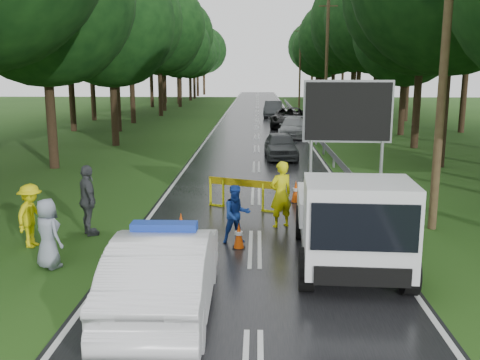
{
  "coord_description": "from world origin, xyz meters",
  "views": [
    {
      "loc": [
        0.05,
        -13.3,
        4.58
      ],
      "look_at": [
        -0.48,
        2.58,
        1.3
      ],
      "focal_mm": 40.0,
      "sensor_mm": 36.0,
      "label": 1
    }
  ],
  "objects_px": {
    "queue_car_second": "(293,127)",
    "police_sedan": "(166,272)",
    "barrier": "(243,187)",
    "queue_car_fourth": "(273,109)",
    "civilian": "(237,214)",
    "queue_car_first": "(281,145)",
    "officer": "(281,195)",
    "queue_car_third": "(289,118)",
    "work_truck": "(350,219)"
  },
  "relations": [
    {
      "from": "queue_car_fourth",
      "to": "queue_car_first",
      "type": "bearing_deg",
      "value": -85.88
    },
    {
      "from": "police_sedan",
      "to": "queue_car_fourth",
      "type": "height_order",
      "value": "police_sedan"
    },
    {
      "from": "police_sedan",
      "to": "barrier",
      "type": "relative_size",
      "value": 2.14
    },
    {
      "from": "queue_car_first",
      "to": "queue_car_fourth",
      "type": "distance_m",
      "value": 25.71
    },
    {
      "from": "queue_car_first",
      "to": "queue_car_third",
      "type": "xyz_separation_m",
      "value": [
        1.33,
        15.3,
        0.12
      ]
    },
    {
      "from": "work_truck",
      "to": "officer",
      "type": "xyz_separation_m",
      "value": [
        -1.49,
        3.19,
        -0.17
      ]
    },
    {
      "from": "civilian",
      "to": "queue_car_second",
      "type": "distance_m",
      "value": 23.59
    },
    {
      "from": "work_truck",
      "to": "officer",
      "type": "height_order",
      "value": "work_truck"
    },
    {
      "from": "queue_car_third",
      "to": "queue_car_fourth",
      "type": "xyz_separation_m",
      "value": [
        -1.02,
        10.41,
        -0.03
      ]
    },
    {
      "from": "police_sedan",
      "to": "queue_car_first",
      "type": "distance_m",
      "value": 18.62
    },
    {
      "from": "barrier",
      "to": "queue_car_first",
      "type": "bearing_deg",
      "value": 102.72
    },
    {
      "from": "queue_car_second",
      "to": "police_sedan",
      "type": "bearing_deg",
      "value": -92.54
    },
    {
      "from": "officer",
      "to": "queue_car_third",
      "type": "distance_m",
      "value": 27.96
    },
    {
      "from": "barrier",
      "to": "queue_car_fourth",
      "type": "xyz_separation_m",
      "value": [
        2.01,
        36.31,
        -0.0
      ]
    },
    {
      "from": "officer",
      "to": "queue_car_first",
      "type": "xyz_separation_m",
      "value": [
        0.53,
        12.6,
        -0.3
      ]
    },
    {
      "from": "work_truck",
      "to": "barrier",
      "type": "xyz_separation_m",
      "value": [
        -2.66,
        5.19,
        -0.38
      ]
    },
    {
      "from": "barrier",
      "to": "work_truck",
      "type": "bearing_deg",
      "value": -41.02
    },
    {
      "from": "police_sedan",
      "to": "officer",
      "type": "distance_m",
      "value": 6.27
    },
    {
      "from": "queue_car_first",
      "to": "officer",
      "type": "bearing_deg",
      "value": -94.92
    },
    {
      "from": "queue_car_first",
      "to": "queue_car_fourth",
      "type": "height_order",
      "value": "queue_car_fourth"
    },
    {
      "from": "work_truck",
      "to": "police_sedan",
      "type": "bearing_deg",
      "value": -143.45
    },
    {
      "from": "barrier",
      "to": "queue_car_first",
      "type": "xyz_separation_m",
      "value": [
        1.7,
        10.6,
        -0.09
      ]
    },
    {
      "from": "queue_car_first",
      "to": "queue_car_second",
      "type": "distance_m",
      "value": 9.38
    },
    {
      "from": "barrier",
      "to": "queue_car_fourth",
      "type": "bearing_deg",
      "value": 108.66
    },
    {
      "from": "queue_car_fourth",
      "to": "officer",
      "type": "bearing_deg",
      "value": -86.44
    },
    {
      "from": "queue_car_second",
      "to": "queue_car_fourth",
      "type": "relative_size",
      "value": 0.98
    },
    {
      "from": "civilian",
      "to": "queue_car_first",
      "type": "height_order",
      "value": "civilian"
    },
    {
      "from": "work_truck",
      "to": "queue_car_first",
      "type": "bearing_deg",
      "value": 96.45
    },
    {
      "from": "barrier",
      "to": "civilian",
      "type": "bearing_deg",
      "value": -69.31
    },
    {
      "from": "civilian",
      "to": "queue_car_third",
      "type": "distance_m",
      "value": 29.56
    },
    {
      "from": "civilian",
      "to": "queue_car_fourth",
      "type": "bearing_deg",
      "value": 68.4
    },
    {
      "from": "officer",
      "to": "queue_car_fourth",
      "type": "distance_m",
      "value": 38.32
    },
    {
      "from": "barrier",
      "to": "civilian",
      "type": "relative_size",
      "value": 1.48
    },
    {
      "from": "queue_car_second",
      "to": "queue_car_fourth",
      "type": "xyz_separation_m",
      "value": [
        -0.94,
        16.41,
        0.11
      ]
    },
    {
      "from": "police_sedan",
      "to": "queue_car_fourth",
      "type": "xyz_separation_m",
      "value": [
        3.26,
        44.09,
        -0.04
      ]
    },
    {
      "from": "officer",
      "to": "queue_car_third",
      "type": "relative_size",
      "value": 0.34
    },
    {
      "from": "queue_car_second",
      "to": "queue_car_third",
      "type": "distance_m",
      "value": 6.0
    },
    {
      "from": "work_truck",
      "to": "queue_car_first",
      "type": "height_order",
      "value": "work_truck"
    },
    {
      "from": "civilian",
      "to": "queue_car_third",
      "type": "bearing_deg",
      "value": 65.37
    },
    {
      "from": "barrier",
      "to": "queue_car_second",
      "type": "distance_m",
      "value": 20.12
    },
    {
      "from": "officer",
      "to": "queue_car_third",
      "type": "bearing_deg",
      "value": -121.97
    },
    {
      "from": "work_truck",
      "to": "barrier",
      "type": "distance_m",
      "value": 5.84
    },
    {
      "from": "civilian",
      "to": "queue_car_first",
      "type": "relative_size",
      "value": 0.39
    },
    {
      "from": "police_sedan",
      "to": "civilian",
      "type": "xyz_separation_m",
      "value": [
        1.18,
        4.28,
        -0.03
      ]
    },
    {
      "from": "officer",
      "to": "civilian",
      "type": "bearing_deg",
      "value": 22.18
    },
    {
      "from": "queue_car_third",
      "to": "barrier",
      "type": "bearing_deg",
      "value": -88.73
    },
    {
      "from": "queue_car_third",
      "to": "queue_car_fourth",
      "type": "relative_size",
      "value": 1.23
    },
    {
      "from": "queue_car_third",
      "to": "queue_car_fourth",
      "type": "distance_m",
      "value": 10.46
    },
    {
      "from": "police_sedan",
      "to": "civilian",
      "type": "bearing_deg",
      "value": -106.52
    },
    {
      "from": "work_truck",
      "to": "officer",
      "type": "relative_size",
      "value": 2.77
    }
  ]
}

